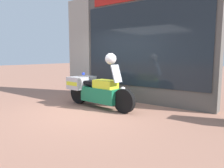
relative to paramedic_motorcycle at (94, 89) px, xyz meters
The scene contains 5 objects.
ground_plane 0.82m from the paramedic_motorcycle, 55.87° to the right, with size 60.00×60.00×0.00m, color #9E6B56.
shop_building 1.97m from the paramedic_motorcycle, 93.48° to the left, with size 5.59×0.55×3.66m.
window_display 1.72m from the paramedic_motorcycle, 61.39° to the left, with size 4.06×0.30×2.03m.
paramedic_motorcycle is the anchor object (origin of this frame).
white_helmet 1.13m from the paramedic_motorcycle, ahead, with size 0.31×0.31×0.31m, color white.
Camera 1 is at (3.99, -4.31, 1.54)m, focal length 35.00 mm.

